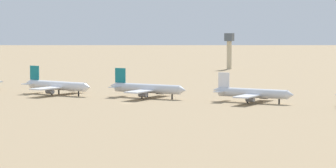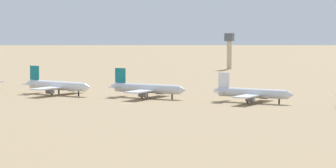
{
  "view_description": "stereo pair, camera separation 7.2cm",
  "coord_description": "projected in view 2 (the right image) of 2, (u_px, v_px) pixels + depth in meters",
  "views": [
    {
      "loc": [
        156.89,
        -304.86,
        35.85
      ],
      "look_at": [
        5.62,
        27.31,
        6.0
      ],
      "focal_mm": 90.87,
      "sensor_mm": 36.0,
      "label": 1
    },
    {
      "loc": [
        156.96,
        -304.83,
        35.85
      ],
      "look_at": [
        5.62,
        27.31,
        6.0
      ],
      "focal_mm": 90.87,
      "sensor_mm": 36.0,
      "label": 2
    }
  ],
  "objects": [
    {
      "name": "control_tower",
      "position": [
        229.0,
        47.0,
        559.41
      ],
      "size": [
        5.2,
        5.2,
        23.73
      ],
      "color": "#C6B793",
      "rests_on": "ground"
    },
    {
      "name": "ground",
      "position": [
        127.0,
        103.0,
        344.25
      ],
      "size": [
        4000.0,
        4000.0,
        0.0
      ],
      "primitive_type": "plane",
      "color": "#9E8460"
    },
    {
      "name": "ridge_far_west",
      "position": [
        72.0,
        4.0,
        1418.95
      ],
      "size": [
        324.71,
        232.31,
        107.11
      ],
      "primitive_type": "pyramid",
      "rotation": [
        0.0,
        0.0,
        0.02
      ],
      "color": "slate",
      "rests_on": "ground"
    },
    {
      "name": "parked_jet_teal_3",
      "position": [
        57.0,
        86.0,
        380.5
      ],
      "size": [
        38.13,
        32.47,
        12.62
      ],
      "rotation": [
        0.0,
        0.0,
        -0.16
      ],
      "color": "white",
      "rests_on": "ground"
    },
    {
      "name": "ridge_west",
      "position": [
        239.0,
        10.0,
        1284.07
      ],
      "size": [
        296.62,
        214.46,
        86.12
      ],
      "primitive_type": "pyramid",
      "rotation": [
        0.0,
        0.0,
        0.02
      ],
      "color": "gray",
      "rests_on": "ground"
    },
    {
      "name": "parked_jet_white_5",
      "position": [
        252.0,
        93.0,
        346.18
      ],
      "size": [
        36.18,
        30.52,
        11.95
      ],
      "rotation": [
        0.0,
        0.0,
        -0.08
      ],
      "color": "silver",
      "rests_on": "ground"
    },
    {
      "name": "parked_jet_teal_4",
      "position": [
        147.0,
        88.0,
        365.86
      ],
      "size": [
        37.94,
        31.97,
        12.53
      ],
      "rotation": [
        0.0,
        0.0,
        -0.07
      ],
      "color": "silver",
      "rests_on": "ground"
    }
  ]
}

